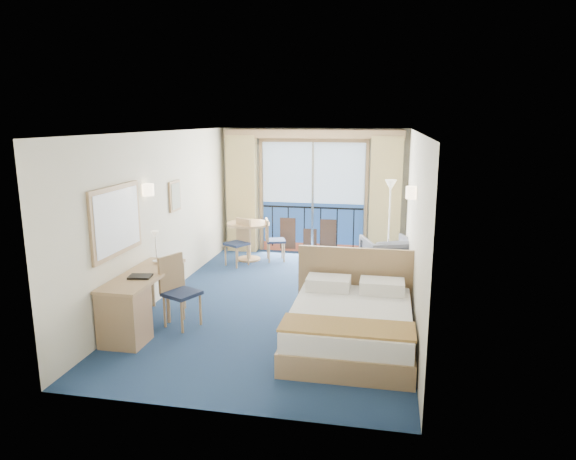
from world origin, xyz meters
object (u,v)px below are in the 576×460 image
Objects in this scene: desk at (129,309)px; table_chair_a at (272,237)px; nightstand at (397,299)px; table_chair_b at (240,239)px; bed at (351,323)px; desk_chair at (177,287)px; floor_lamp at (390,202)px; round_table at (248,232)px; armchair at (387,258)px.

table_chair_a reaches higher than desk.
table_chair_a is (0.99, 4.18, 0.06)m from desk.
table_chair_b is (-3.08, 2.17, 0.28)m from nightstand.
bed is 1.21× the size of desk.
bed is 4.25m from table_chair_a.
table_chair_b is (0.41, 3.77, 0.09)m from desk.
desk is 0.76m from desk_chair.
desk_chair is (-2.92, -3.44, -0.76)m from floor_lamp.
floor_lamp is 1.73× the size of desk_chair.
bed is at bearing -57.36° from round_table.
table_chair_b is at bearing 144.85° from nightstand.
desk_chair is 1.09× the size of table_chair_b.
floor_lamp reaches higher than round_table.
desk is 1.89× the size of table_chair_a.
round_table is (-2.86, 0.11, -0.73)m from floor_lamp.
table_chair_b reaches higher than desk.
round_table is at bearing 109.22° from table_chair_b.
table_chair_b is (-2.92, 0.39, 0.13)m from armchair.
nightstand is at bearing -154.66° from table_chair_a.
bed is 2.36× the size of armchair.
bed is at bearing 7.76° from desk.
bed is 2.93m from desk.
desk_chair is 1.15× the size of round_table.
floor_lamp is 1.05× the size of desk.
desk is at bearing 25.61° from armchair.
table_chair_b reaches higher than nightstand.
desk_chair is at bearing -91.03° from round_table.
table_chair_b is (-2.93, -0.27, -0.81)m from floor_lamp.
table_chair_a is (-2.51, 2.58, 0.25)m from nightstand.
nightstand is 0.56× the size of round_table.
nightstand is (0.59, 1.21, -0.05)m from bed.
round_table is 0.94× the size of table_chair_b.
bed reaches higher than table_chair_a.
desk is 3.80m from table_chair_b.
nightstand is 3.61m from table_chair_a.
desk_chair reaches higher than table_chair_b.
table_chair_a is at bearing 2.85° from round_table.
desk_chair is 3.62m from table_chair_a.
desk_chair reaches higher than nightstand.
armchair is at bearing 23.32° from table_chair_b.
desk_chair is (-3.07, -0.99, 0.32)m from nightstand.
desk is (-3.33, -3.39, 0.04)m from armchair.
bed is at bearing -22.80° from table_chair_b.
desk_chair is 3.16m from table_chair_b.
floor_lamp is 1.99× the size of table_chair_a.
table_chair_b is (-2.49, 3.38, 0.22)m from bed.
floor_lamp is 4.57m from desk_chair.
armchair is 2.95m from table_chair_b.
table_chair_a is (-1.91, 3.79, 0.20)m from bed.
bed is at bearing -96.98° from floor_lamp.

